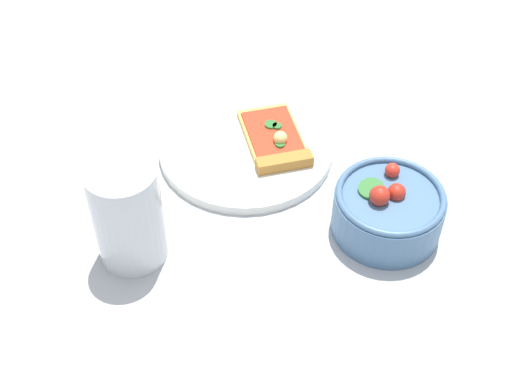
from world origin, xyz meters
name	(u,v)px	position (x,y,z in m)	size (l,w,h in m)	color
ground_plane	(260,169)	(0.00, 0.00, 0.00)	(2.40, 2.40, 0.00)	#B2B7BC
plate	(246,148)	(0.01, -0.04, 0.01)	(0.24, 0.24, 0.01)	silver
pizza_slice_main	(276,141)	(-0.03, -0.03, 0.02)	(0.08, 0.13, 0.03)	#E5B256
salad_bowl	(388,210)	(-0.13, 0.13, 0.03)	(0.14, 0.14, 0.08)	#4C7299
soda_glass	(128,217)	(0.18, 0.11, 0.06)	(0.08, 0.08, 0.14)	silver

